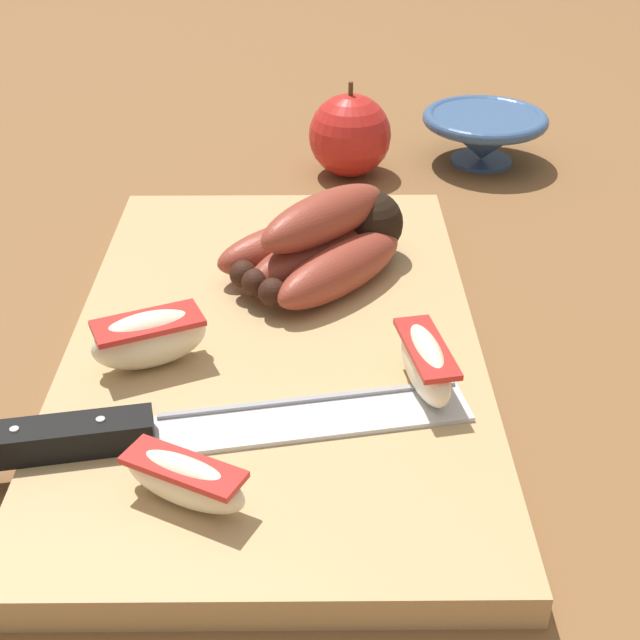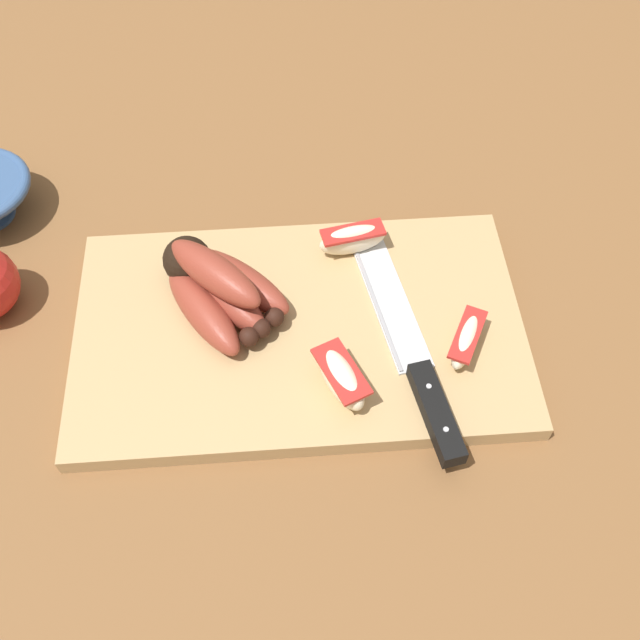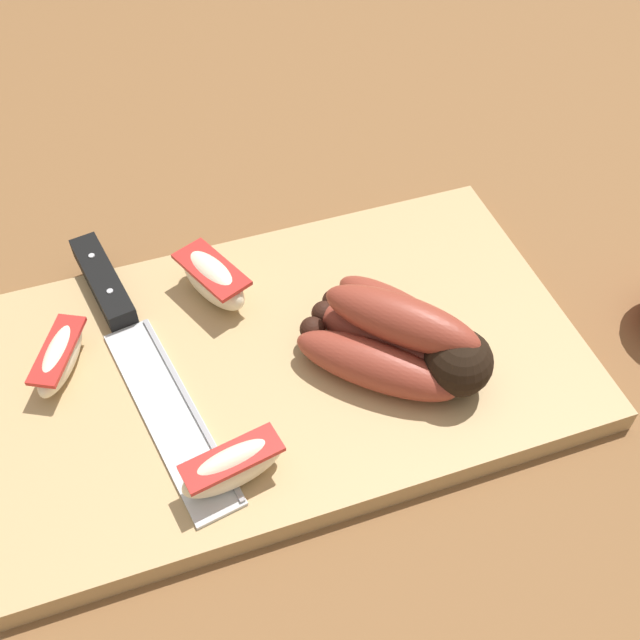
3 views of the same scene
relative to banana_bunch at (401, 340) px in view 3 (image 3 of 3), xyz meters
name	(u,v)px [view 3 (image 3 of 3)]	position (x,y,z in m)	size (l,w,h in m)	color
ground_plane	(302,377)	(-0.07, 0.02, -0.05)	(6.00, 6.00, 0.00)	brown
cutting_board	(284,362)	(-0.08, 0.03, -0.04)	(0.44, 0.27, 0.02)	tan
banana_bunch	(401,340)	(0.00, 0.00, 0.00)	(0.14, 0.15, 0.07)	black
chefs_knife	(125,323)	(-0.19, 0.10, -0.02)	(0.08, 0.28, 0.02)	silver
apple_wedge_near	(60,357)	(-0.24, 0.07, -0.01)	(0.05, 0.07, 0.03)	#F4E5C1
apple_wedge_middle	(233,467)	(-0.14, -0.06, -0.01)	(0.07, 0.03, 0.04)	#F4E5C1
apple_wedge_far	(213,279)	(-0.11, 0.11, -0.01)	(0.05, 0.08, 0.04)	#F4E5C1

